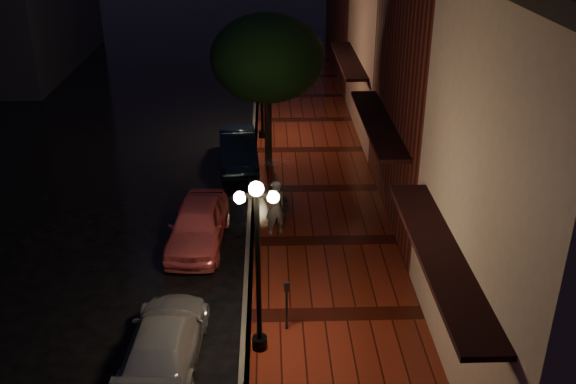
% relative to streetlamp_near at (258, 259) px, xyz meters
% --- Properties ---
extents(ground, '(120.00, 120.00, 0.00)m').
position_rel_streetlamp_near_xyz_m(ground, '(-0.35, 5.00, -2.60)').
color(ground, black).
rests_on(ground, ground).
extents(sidewalk, '(4.50, 60.00, 0.15)m').
position_rel_streetlamp_near_xyz_m(sidewalk, '(1.90, 5.00, -2.53)').
color(sidewalk, '#4A160D').
rests_on(sidewalk, ground).
extents(curb, '(0.25, 60.00, 0.15)m').
position_rel_streetlamp_near_xyz_m(curb, '(-0.35, 5.00, -2.53)').
color(curb, '#595451').
rests_on(curb, ground).
extents(storefront_mid, '(5.00, 8.00, 11.00)m').
position_rel_streetlamp_near_xyz_m(storefront_mid, '(6.65, 7.00, 2.90)').
color(storefront_mid, '#511914').
rests_on(storefront_mid, ground).
extents(storefront_far, '(5.00, 8.00, 9.00)m').
position_rel_streetlamp_near_xyz_m(storefront_far, '(6.65, 15.00, 1.90)').
color(storefront_far, '#8C5951').
rests_on(storefront_far, ground).
extents(streetlamp_near, '(0.96, 0.36, 4.31)m').
position_rel_streetlamp_near_xyz_m(streetlamp_near, '(0.00, 0.00, 0.00)').
color(streetlamp_near, black).
rests_on(streetlamp_near, sidewalk).
extents(streetlamp_far, '(0.96, 0.36, 4.31)m').
position_rel_streetlamp_near_xyz_m(streetlamp_far, '(0.00, 14.00, 0.00)').
color(streetlamp_far, black).
rests_on(streetlamp_far, sidewalk).
extents(street_tree, '(4.16, 4.16, 5.80)m').
position_rel_streetlamp_near_xyz_m(street_tree, '(0.26, 10.99, 1.64)').
color(street_tree, black).
rests_on(street_tree, sidewalk).
extents(pink_car, '(1.87, 4.11, 1.37)m').
position_rel_streetlamp_near_xyz_m(pink_car, '(-1.92, 5.17, -1.92)').
color(pink_car, '#E95F65').
rests_on(pink_car, ground).
extents(navy_car, '(1.77, 4.15, 1.33)m').
position_rel_streetlamp_near_xyz_m(navy_car, '(-0.95, 11.38, -1.94)').
color(navy_car, black).
rests_on(navy_car, ground).
extents(silver_car, '(1.84, 4.13, 1.18)m').
position_rel_streetlamp_near_xyz_m(silver_car, '(-2.16, -0.22, -2.01)').
color(silver_car, '#9C9BA3').
rests_on(silver_car, ground).
extents(woman_with_umbrella, '(1.04, 1.06, 2.51)m').
position_rel_streetlamp_near_xyz_m(woman_with_umbrella, '(0.45, 5.53, -0.79)').
color(woman_with_umbrella, silver).
rests_on(woman_with_umbrella, sidewalk).
extents(parking_meter, '(0.15, 0.13, 1.35)m').
position_rel_streetlamp_near_xyz_m(parking_meter, '(0.65, 0.71, -1.63)').
color(parking_meter, black).
rests_on(parking_meter, sidewalk).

